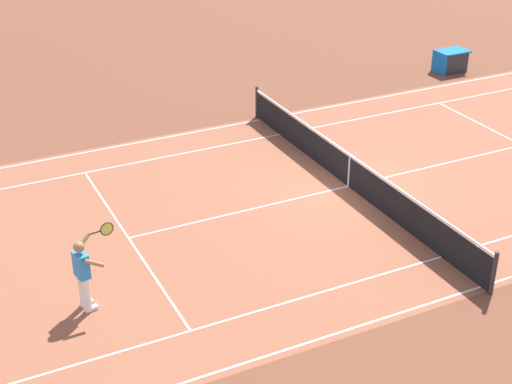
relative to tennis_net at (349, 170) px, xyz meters
name	(u,v)px	position (x,y,z in m)	size (l,w,h in m)	color
ground_plane	(348,186)	(0.00, 0.00, -0.49)	(60.00, 60.00, 0.00)	brown
court_slab	(348,186)	(0.00, 0.00, -0.49)	(24.20, 11.40, 0.00)	#935138
court_line_markings	(348,186)	(0.00, 0.00, -0.49)	(23.85, 11.05, 0.01)	white
tennis_net	(349,170)	(0.00, 0.00, 0.00)	(0.10, 11.70, 1.08)	#2D2D33
tennis_player_near	(83,271)	(8.07, 2.40, 0.44)	(1.02, 0.82, 1.70)	white
tennis_ball	(316,131)	(-1.13, -3.76, -0.46)	(0.07, 0.07, 0.07)	#CCE01E
equipment_cart_tarped	(451,61)	(-8.99, -6.76, -0.05)	(1.25, 0.84, 0.85)	#2D2D33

